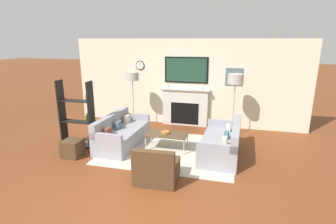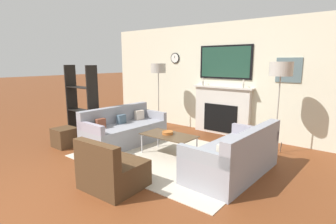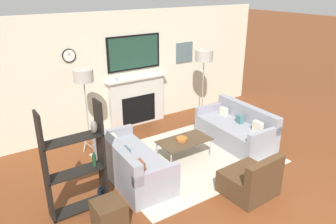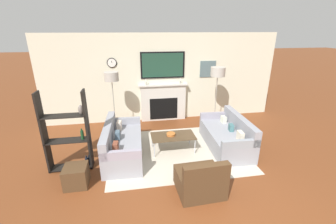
{
  "view_description": "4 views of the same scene",
  "coord_description": "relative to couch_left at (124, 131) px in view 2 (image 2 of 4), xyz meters",
  "views": [
    {
      "loc": [
        1.47,
        -3.4,
        2.66
      ],
      "look_at": [
        -0.09,
        2.7,
        0.92
      ],
      "focal_mm": 28.0,
      "sensor_mm": 36.0,
      "label": 1
    },
    {
      "loc": [
        2.9,
        -1.25,
        1.78
      ],
      "look_at": [
        -0.26,
        2.74,
        0.79
      ],
      "focal_mm": 28.0,
      "sensor_mm": 36.0,
      "label": 2
    },
    {
      "loc": [
        -3.53,
        -2.04,
        3.28
      ],
      "look_at": [
        -0.11,
        3.04,
        0.83
      ],
      "focal_mm": 35.0,
      "sensor_mm": 36.0,
      "label": 3
    },
    {
      "loc": [
        -1.02,
        -2.21,
        2.8
      ],
      "look_at": [
        -0.12,
        2.97,
        0.85
      ],
      "focal_mm": 24.0,
      "sensor_mm": 36.0,
      "label": 4
    }
  ],
  "objects": [
    {
      "name": "coffee_table",
      "position": [
        1.21,
        0.04,
        0.09
      ],
      "size": [
        1.04,
        0.57,
        0.4
      ],
      "color": "#4C3823",
      "rests_on": "ground_plane"
    },
    {
      "name": "ground_plane",
      "position": [
        1.29,
        -2.49,
        -0.29
      ],
      "size": [
        60.0,
        60.0,
        0.0
      ],
      "primitive_type": "plane",
      "color": "brown"
    },
    {
      "name": "couch_right",
      "position": [
        2.57,
        -0.01,
        -0.0
      ],
      "size": [
        0.92,
        1.8,
        0.8
      ],
      "color": "gray",
      "rests_on": "ground_plane"
    },
    {
      "name": "armchair",
      "position": [
        1.41,
        -1.51,
        -0.04
      ],
      "size": [
        0.83,
        0.76,
        0.74
      ],
      "color": "#4B331D",
      "rests_on": "ground_plane"
    },
    {
      "name": "decorative_bowl",
      "position": [
        1.16,
        0.07,
        0.15
      ],
      "size": [
        0.22,
        0.22,
        0.06
      ],
      "color": "#BC6329",
      "rests_on": "coffee_table"
    },
    {
      "name": "floor_lamp_left",
      "position": [
        -0.21,
        1.41,
        1.29
      ],
      "size": [
        0.38,
        0.38,
        1.73
      ],
      "color": "#9E998E",
      "rests_on": "ground_plane"
    },
    {
      "name": "ottoman",
      "position": [
        -0.83,
        -0.92,
        -0.09
      ],
      "size": [
        0.42,
        0.42,
        0.4
      ],
      "color": "#4B331D",
      "rests_on": "ground_plane"
    },
    {
      "name": "fireplace_wall",
      "position": [
        1.29,
        2.16,
        0.95
      ],
      "size": [
        7.36,
        0.28,
        2.7
      ],
      "color": "beige",
      "rests_on": "ground_plane"
    },
    {
      "name": "area_rug",
      "position": [
        1.29,
        -0.0,
        -0.28
      ],
      "size": [
        3.19,
        2.48,
        0.01
      ],
      "color": "beige",
      "rests_on": "ground_plane"
    },
    {
      "name": "shelf_unit",
      "position": [
        -1.02,
        -0.31,
        0.5
      ],
      "size": [
        0.88,
        0.28,
        1.7
      ],
      "color": "black",
      "rests_on": "ground_plane"
    },
    {
      "name": "couch_left",
      "position": [
        0.0,
        0.0,
        0.0
      ],
      "size": [
        0.88,
        1.84,
        0.8
      ],
      "color": "gray",
      "rests_on": "ground_plane"
    },
    {
      "name": "floor_lamp_right",
      "position": [
        2.78,
        1.41,
        1.33
      ],
      "size": [
        0.42,
        0.42,
        1.78
      ],
      "color": "#9E998E",
      "rests_on": "ground_plane"
    }
  ]
}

